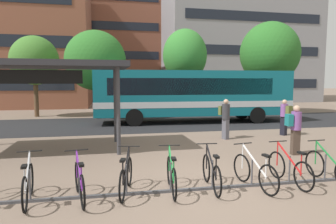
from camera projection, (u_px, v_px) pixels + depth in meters
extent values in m
plane|color=#7A6656|center=(201.00, 188.00, 7.08)|extent=(200.00, 200.00, 0.00)
cube|color=#232326|center=(143.00, 123.00, 18.16)|extent=(80.00, 7.20, 0.01)
cube|color=#0F6070|center=(193.00, 93.00, 18.61)|extent=(12.10, 3.08, 2.70)
cube|color=silver|center=(193.00, 103.00, 18.67)|extent=(12.12, 3.10, 0.36)
cube|color=black|center=(275.00, 75.00, 19.35)|extent=(1.10, 2.34, 0.40)
cube|color=black|center=(282.00, 88.00, 19.52)|extent=(0.18, 2.19, 1.40)
cube|color=black|center=(184.00, 86.00, 19.75)|extent=(9.83, 0.50, 0.97)
cube|color=black|center=(193.00, 87.00, 17.30)|extent=(9.83, 0.50, 0.97)
cylinder|color=black|center=(242.00, 112.00, 20.46)|extent=(1.01, 0.34, 1.00)
cylinder|color=black|center=(257.00, 115.00, 18.19)|extent=(1.01, 0.34, 1.00)
cylinder|color=black|center=(133.00, 113.00, 19.29)|extent=(1.01, 0.34, 1.00)
cylinder|color=black|center=(134.00, 117.00, 17.03)|extent=(1.01, 0.34, 1.00)
cube|color=#47474C|center=(171.00, 191.00, 6.82)|extent=(8.99, 0.18, 0.06)
cylinder|color=#47474C|center=(30.00, 186.00, 6.22)|extent=(0.04, 0.04, 0.70)
cylinder|color=#47474C|center=(80.00, 183.00, 6.41)|extent=(0.04, 0.04, 0.70)
cylinder|color=#47474C|center=(126.00, 180.00, 6.60)|extent=(0.04, 0.04, 0.70)
cylinder|color=#47474C|center=(171.00, 177.00, 6.78)|extent=(0.04, 0.04, 0.70)
cylinder|color=#47474C|center=(212.00, 175.00, 6.97)|extent=(0.04, 0.04, 0.70)
cylinder|color=#47474C|center=(252.00, 172.00, 7.16)|extent=(0.04, 0.04, 0.70)
cylinder|color=#47474C|center=(289.00, 170.00, 7.35)|extent=(0.04, 0.04, 0.70)
cylinder|color=#47474C|center=(325.00, 168.00, 7.54)|extent=(0.04, 0.04, 0.70)
torus|color=black|center=(31.00, 178.00, 6.69)|extent=(0.13, 0.70, 0.70)
torus|color=black|center=(25.00, 195.00, 5.73)|extent=(0.13, 0.70, 0.70)
cube|color=#B7BABF|center=(27.00, 171.00, 6.20)|extent=(0.14, 0.92, 0.58)
cylinder|color=#B7BABF|center=(25.00, 180.00, 5.80)|extent=(0.03, 0.03, 0.55)
cube|color=black|center=(24.00, 166.00, 5.77)|extent=(0.13, 0.23, 0.05)
cylinder|color=#B7BABF|center=(30.00, 165.00, 6.64)|extent=(0.04, 0.04, 0.65)
cylinder|color=black|center=(29.00, 151.00, 6.61)|extent=(0.52, 0.09, 0.03)
torus|color=black|center=(77.00, 177.00, 6.80)|extent=(0.18, 0.70, 0.70)
torus|color=black|center=(82.00, 192.00, 5.86)|extent=(0.18, 0.70, 0.70)
cube|color=#702893|center=(79.00, 169.00, 6.32)|extent=(0.20, 0.91, 0.58)
cylinder|color=#702893|center=(81.00, 178.00, 5.93)|extent=(0.04, 0.04, 0.55)
cube|color=black|center=(81.00, 165.00, 5.90)|extent=(0.14, 0.23, 0.05)
cylinder|color=#702893|center=(77.00, 164.00, 6.75)|extent=(0.04, 0.04, 0.65)
cylinder|color=black|center=(76.00, 150.00, 6.72)|extent=(0.52, 0.13, 0.03)
torus|color=black|center=(129.00, 172.00, 7.21)|extent=(0.20, 0.70, 0.70)
torus|color=black|center=(122.00, 186.00, 6.19)|extent=(0.20, 0.70, 0.70)
cube|color=black|center=(126.00, 165.00, 6.69)|extent=(0.23, 0.91, 0.58)
cylinder|color=black|center=(123.00, 172.00, 6.27)|extent=(0.04, 0.04, 0.55)
cube|color=black|center=(123.00, 160.00, 6.24)|extent=(0.15, 0.24, 0.05)
cylinder|color=black|center=(129.00, 159.00, 7.16)|extent=(0.04, 0.04, 0.65)
cylinder|color=black|center=(129.00, 146.00, 7.13)|extent=(0.51, 0.14, 0.03)
torus|color=black|center=(169.00, 170.00, 7.32)|extent=(0.12, 0.70, 0.70)
torus|color=black|center=(174.00, 184.00, 6.31)|extent=(0.12, 0.70, 0.70)
cube|color=#1E7F38|center=(171.00, 163.00, 6.80)|extent=(0.13, 0.92, 0.58)
cylinder|color=#1E7F38|center=(174.00, 171.00, 6.38)|extent=(0.03, 0.03, 0.55)
cube|color=black|center=(174.00, 159.00, 6.35)|extent=(0.12, 0.23, 0.05)
cylinder|color=#1E7F38|center=(169.00, 158.00, 7.27)|extent=(0.04, 0.04, 0.65)
cylinder|color=black|center=(169.00, 145.00, 7.23)|extent=(0.52, 0.08, 0.03)
torus|color=black|center=(206.00, 168.00, 7.51)|extent=(0.11, 0.70, 0.70)
torus|color=black|center=(217.00, 181.00, 6.50)|extent=(0.11, 0.70, 0.70)
cube|color=black|center=(211.00, 161.00, 6.99)|extent=(0.12, 0.92, 0.58)
cylinder|color=black|center=(216.00, 168.00, 6.57)|extent=(0.03, 0.03, 0.55)
cube|color=black|center=(216.00, 157.00, 6.55)|extent=(0.12, 0.23, 0.05)
cylinder|color=black|center=(207.00, 156.00, 7.46)|extent=(0.04, 0.04, 0.65)
cylinder|color=black|center=(207.00, 144.00, 7.43)|extent=(0.52, 0.08, 0.03)
torus|color=black|center=(242.00, 168.00, 7.53)|extent=(0.15, 0.70, 0.70)
torus|color=black|center=(269.00, 180.00, 6.58)|extent=(0.15, 0.70, 0.70)
cube|color=silver|center=(254.00, 160.00, 7.05)|extent=(0.18, 0.91, 0.58)
cylinder|color=silver|center=(266.00, 167.00, 6.65)|extent=(0.03, 0.03, 0.55)
cube|color=black|center=(266.00, 156.00, 6.62)|extent=(0.13, 0.23, 0.05)
cylinder|color=silver|center=(243.00, 156.00, 7.48)|extent=(0.04, 0.04, 0.65)
cylinder|color=black|center=(243.00, 143.00, 7.45)|extent=(0.52, 0.11, 0.03)
torus|color=black|center=(277.00, 165.00, 7.81)|extent=(0.09, 0.71, 0.70)
torus|color=black|center=(304.00, 177.00, 6.83)|extent=(0.09, 0.71, 0.70)
cube|color=red|center=(289.00, 158.00, 7.30)|extent=(0.09, 0.92, 0.58)
cylinder|color=red|center=(301.00, 164.00, 6.90)|extent=(0.03, 0.03, 0.55)
cube|color=black|center=(302.00, 153.00, 6.87)|extent=(0.11, 0.23, 0.05)
cylinder|color=red|center=(277.00, 153.00, 7.76)|extent=(0.03, 0.03, 0.65)
cylinder|color=black|center=(278.00, 141.00, 7.72)|extent=(0.52, 0.06, 0.03)
torus|color=black|center=(315.00, 164.00, 7.93)|extent=(0.08, 0.71, 0.70)
cube|color=#1E7F38|center=(329.00, 156.00, 7.42)|extent=(0.08, 0.92, 0.58)
cylinder|color=#1E7F38|center=(316.00, 152.00, 7.88)|extent=(0.03, 0.03, 0.65)
cylinder|color=black|center=(316.00, 140.00, 7.85)|extent=(0.52, 0.05, 0.03)
cylinder|color=#38383D|center=(118.00, 111.00, 10.23)|extent=(0.14, 0.14, 3.03)
cylinder|color=#38383D|center=(115.00, 106.00, 12.47)|extent=(0.14, 0.14, 3.03)
cube|color=#28282D|center=(25.00, 64.00, 10.52)|extent=(7.18, 3.19, 0.20)
cube|color=black|center=(15.00, 77.00, 9.30)|extent=(4.06, 0.13, 0.44)
cube|color=#565660|center=(226.00, 129.00, 13.14)|extent=(0.28, 0.31, 0.89)
cylinder|color=#333338|center=(226.00, 112.00, 13.06)|extent=(0.44, 0.44, 0.66)
sphere|color=tan|center=(226.00, 102.00, 13.01)|extent=(0.22, 0.22, 0.22)
cube|color=#56602D|center=(222.00, 110.00, 13.28)|extent=(0.32, 0.26, 0.40)
cube|color=#47382D|center=(295.00, 142.00, 10.31)|extent=(0.28, 0.22, 0.87)
cylinder|color=#7F4C93|center=(296.00, 121.00, 10.24)|extent=(0.37, 0.37, 0.63)
sphere|color=tan|center=(297.00, 108.00, 10.20)|extent=(0.22, 0.22, 0.22)
cube|color=#197075|center=(289.00, 120.00, 10.21)|extent=(0.20, 0.29, 0.40)
cube|color=black|center=(284.00, 126.00, 14.13)|extent=(0.28, 0.31, 0.89)
cylinder|color=#7F4C93|center=(284.00, 110.00, 14.05)|extent=(0.43, 0.43, 0.58)
sphere|color=tan|center=(285.00, 102.00, 14.01)|extent=(0.22, 0.22, 0.22)
cube|color=#56602D|center=(289.00, 110.00, 13.83)|extent=(0.32, 0.26, 0.40)
cylinder|color=brown|center=(185.00, 96.00, 23.03)|extent=(0.32, 0.32, 2.84)
ellipsoid|color=#388433|center=(185.00, 55.00, 22.72)|extent=(3.35, 3.35, 3.99)
cylinder|color=brown|center=(36.00, 99.00, 21.66)|extent=(0.32, 0.32, 2.57)
ellipsoid|color=#427A2D|center=(35.00, 60.00, 21.38)|extent=(3.38, 3.38, 3.50)
cylinder|color=brown|center=(96.00, 102.00, 20.53)|extent=(0.32, 0.32, 2.25)
ellipsoid|color=#2D7028|center=(95.00, 61.00, 20.24)|extent=(4.10, 4.10, 4.05)
cylinder|color=brown|center=(268.00, 96.00, 24.37)|extent=(0.32, 0.32, 2.74)
ellipsoid|color=#2D7028|center=(270.00, 53.00, 24.02)|extent=(4.71, 4.71, 4.96)
cube|color=gray|center=(233.00, 15.00, 40.70)|extent=(19.28, 12.52, 23.40)
cube|color=black|center=(254.00, 84.00, 35.50)|extent=(16.97, 0.06, 1.10)
cube|color=black|center=(255.00, 50.00, 35.11)|extent=(16.97, 0.06, 1.10)
cube|color=black|center=(256.00, 16.00, 34.72)|extent=(16.97, 0.06, 1.10)
cube|color=brown|center=(96.00, 47.00, 44.52)|extent=(19.64, 10.29, 15.41)
cube|color=black|center=(96.00, 84.00, 40.02)|extent=(17.28, 0.06, 1.10)
cube|color=black|center=(95.00, 55.00, 39.63)|extent=(17.28, 0.06, 1.10)
cube|color=black|center=(94.00, 25.00, 39.25)|extent=(17.28, 0.06, 1.10)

